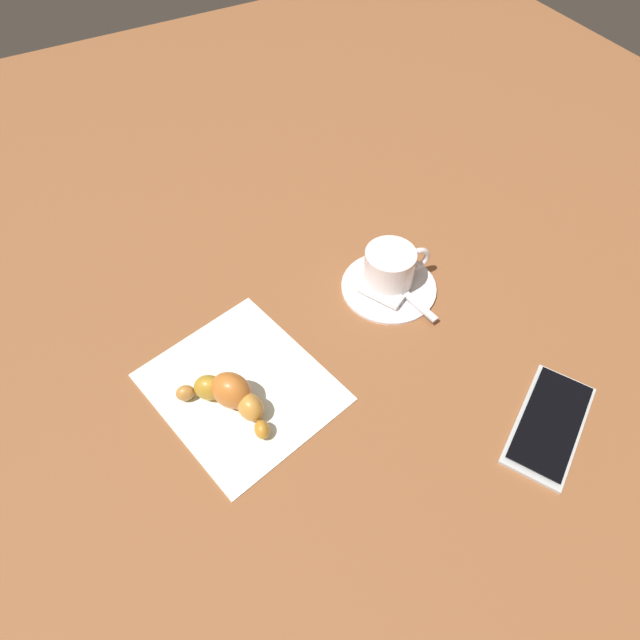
{
  "coord_description": "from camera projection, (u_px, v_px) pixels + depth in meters",
  "views": [
    {
      "loc": [
        -0.18,
        -0.35,
        0.54
      ],
      "look_at": [
        0.01,
        0.0,
        0.03
      ],
      "focal_mm": 31.13,
      "sensor_mm": 36.0,
      "label": 1
    }
  ],
  "objects": [
    {
      "name": "ground_plane",
      "position": [
        311.0,
        339.0,
        0.67
      ],
      "size": [
        1.8,
        1.8,
        0.0
      ],
      "primitive_type": "plane",
      "color": "brown"
    },
    {
      "name": "saucer",
      "position": [
        389.0,
        286.0,
        0.72
      ],
      "size": [
        0.12,
        0.12,
        0.01
      ],
      "primitive_type": "cylinder",
      "color": "white",
      "rests_on": "ground"
    },
    {
      "name": "espresso_cup",
      "position": [
        391.0,
        267.0,
        0.7
      ],
      "size": [
        0.09,
        0.06,
        0.05
      ],
      "color": "white",
      "rests_on": "saucer"
    },
    {
      "name": "teaspoon",
      "position": [
        391.0,
        280.0,
        0.72
      ],
      "size": [
        0.03,
        0.12,
        0.01
      ],
      "color": "silver",
      "rests_on": "saucer"
    },
    {
      "name": "sugar_packet",
      "position": [
        380.0,
        293.0,
        0.7
      ],
      "size": [
        0.05,
        0.06,
        0.01
      ],
      "primitive_type": "cube",
      "rotation": [
        0.0,
        0.0,
        5.19
      ],
      "color": "white",
      "rests_on": "saucer"
    },
    {
      "name": "napkin",
      "position": [
        241.0,
        387.0,
        0.63
      ],
      "size": [
        0.22,
        0.23,
        0.0
      ],
      "primitive_type": "cube",
      "rotation": [
        0.0,
        0.0,
        0.24
      ],
      "color": "white",
      "rests_on": "ground"
    },
    {
      "name": "croissant",
      "position": [
        230.0,
        395.0,
        0.6
      ],
      "size": [
        0.08,
        0.1,
        0.04
      ],
      "color": "#BA7923",
      "rests_on": "napkin"
    },
    {
      "name": "cell_phone",
      "position": [
        550.0,
        423.0,
        0.6
      ],
      "size": [
        0.15,
        0.13,
        0.01
      ],
      "color": "#BCBEBD",
      "rests_on": "ground"
    }
  ]
}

